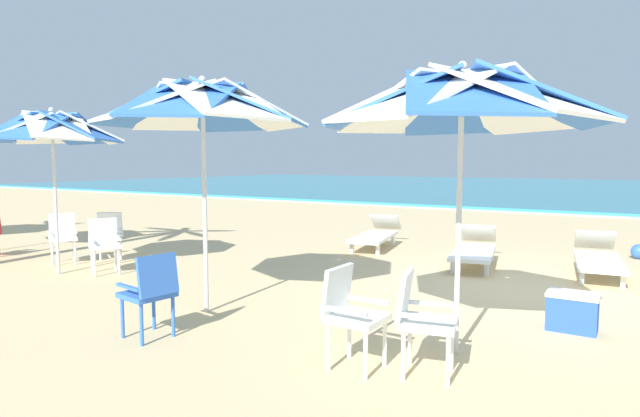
{
  "coord_description": "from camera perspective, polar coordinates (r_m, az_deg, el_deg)",
  "views": [
    {
      "loc": [
        1.24,
        -7.42,
        1.76
      ],
      "look_at": [
        -3.22,
        -0.24,
        1.0
      ],
      "focal_mm": 29.09,
      "sensor_mm": 36.0,
      "label": 1
    }
  ],
  "objects": [
    {
      "name": "plastic_chair_2",
      "position": [
        5.46,
        -18.12,
        -8.51
      ],
      "size": [
        0.53,
        0.5,
        0.87
      ],
      "color": "blue",
      "rests_on": "ground"
    },
    {
      "name": "sea",
      "position": [
        37.35,
        29.9,
        1.84
      ],
      "size": [
        80.0,
        36.0,
        0.1
      ],
      "primitive_type": "cube",
      "color": "teal",
      "rests_on": "ground"
    },
    {
      "name": "cooler_box",
      "position": [
        6.13,
        26.01,
        -10.13
      ],
      "size": [
        0.5,
        0.34,
        0.4
      ],
      "color": "blue",
      "rests_on": "ground"
    },
    {
      "name": "plastic_chair_0",
      "position": [
        4.44,
        10.98,
        -11.49
      ],
      "size": [
        0.55,
        0.53,
        0.87
      ],
      "color": "white",
      "rests_on": "ground"
    },
    {
      "name": "sun_lounger_1",
      "position": [
        9.27,
        16.63,
        -4.25
      ],
      "size": [
        1.01,
        2.22,
        0.62
      ],
      "color": "white",
      "rests_on": "ground"
    },
    {
      "name": "beach_ball",
      "position": [
        11.09,
        31.67,
        -4.06
      ],
      "size": [
        0.27,
        0.27,
        0.27
      ],
      "primitive_type": "sphere",
      "color": "blue",
      "rests_on": "ground"
    },
    {
      "name": "surf_foam",
      "position": [
        19.12,
        27.97,
        -0.72
      ],
      "size": [
        80.0,
        0.7,
        0.01
      ],
      "primitive_type": "cube",
      "color": "white",
      "rests_on": "ground"
    },
    {
      "name": "beach_umbrella_1",
      "position": [
        6.15,
        -12.77,
        10.85
      ],
      "size": [
        2.47,
        2.47,
        2.73
      ],
      "color": "silver",
      "rests_on": "ground"
    },
    {
      "name": "plastic_chair_5",
      "position": [
        8.9,
        -22.66,
        -3.42
      ],
      "size": [
        0.62,
        0.6,
        0.87
      ],
      "color": "white",
      "rests_on": "ground"
    },
    {
      "name": "beach_umbrella_2",
      "position": [
        9.05,
        -27.38,
        7.71
      ],
      "size": [
        2.1,
        2.1,
        2.6
      ],
      "color": "silver",
      "rests_on": "ground"
    },
    {
      "name": "beach_umbrella_0",
      "position": [
        4.83,
        15.32,
        11.25
      ],
      "size": [
        2.55,
        2.55,
        2.65
      ],
      "color": "silver",
      "rests_on": "ground"
    },
    {
      "name": "plastic_chair_3",
      "position": [
        9.9,
        -22.28,
        -2.57
      ],
      "size": [
        0.63,
        0.63,
        0.87
      ],
      "color": "white",
      "rests_on": "ground"
    },
    {
      "name": "plastic_chair_4",
      "position": [
        10.06,
        -26.46,
        -2.61
      ],
      "size": [
        0.62,
        0.61,
        0.87
      ],
      "color": "white",
      "rests_on": "ground"
    },
    {
      "name": "sun_lounger_2",
      "position": [
        10.72,
        6.19,
        -2.81
      ],
      "size": [
        1.02,
        2.22,
        0.62
      ],
      "color": "white",
      "rests_on": "ground"
    },
    {
      "name": "plastic_chair_1",
      "position": [
        4.52,
        3.35,
        -11.11
      ],
      "size": [
        0.48,
        0.45,
        0.87
      ],
      "color": "white",
      "rests_on": "ground"
    },
    {
      "name": "sun_lounger_0",
      "position": [
        9.18,
        28.27,
        -4.75
      ],
      "size": [
        0.9,
        2.21,
        0.62
      ],
      "color": "white",
      "rests_on": "ground"
    },
    {
      "name": "ground_plane",
      "position": [
        7.73,
        21.98,
        -8.41
      ],
      "size": [
        80.0,
        80.0,
        0.0
      ],
      "primitive_type": "plane",
      "color": "#D3B784"
    }
  ]
}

